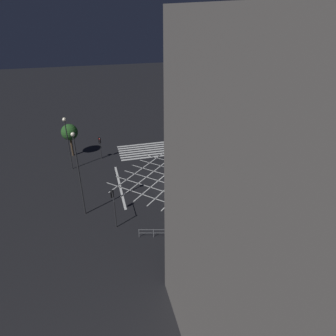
% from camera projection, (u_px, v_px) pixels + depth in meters
% --- Properties ---
extents(ground_plane, '(200.00, 200.00, 0.00)m').
position_uv_depth(ground_plane, '(168.00, 179.00, 42.34)').
color(ground_plane, black).
extents(road_markings, '(17.03, 21.85, 0.01)m').
position_uv_depth(road_markings, '(156.00, 161.00, 47.55)').
color(road_markings, silver).
rests_on(road_markings, ground_plane).
extents(traffic_light_ne_cross, '(0.36, 2.82, 3.38)m').
position_uv_depth(traffic_light_ne_cross, '(113.00, 201.00, 33.26)').
color(traffic_light_ne_cross, '#2D2D30').
rests_on(traffic_light_ne_cross, ground_plane).
extents(traffic_light_sw_cross, '(0.36, 0.39, 4.04)m').
position_uv_depth(traffic_light_sw_cross, '(207.00, 133.00, 50.11)').
color(traffic_light_sw_cross, '#2D2D30').
rests_on(traffic_light_sw_cross, ground_plane).
extents(traffic_light_median_north, '(0.36, 2.86, 4.29)m').
position_uv_depth(traffic_light_median_north, '(186.00, 187.00, 34.46)').
color(traffic_light_median_north, '#2D2D30').
rests_on(traffic_light_median_north, ground_plane).
extents(traffic_light_nw_main, '(0.39, 0.36, 3.93)m').
position_uv_depth(traffic_light_nw_main, '(255.00, 185.00, 35.62)').
color(traffic_light_nw_main, '#2D2D30').
rests_on(traffic_light_nw_main, ground_plane).
extents(traffic_light_sw_main, '(2.06, 0.36, 4.00)m').
position_uv_depth(traffic_light_sw_main, '(196.00, 133.00, 50.04)').
color(traffic_light_sw_main, '#2D2D30').
rests_on(traffic_light_sw_main, ground_plane).
extents(traffic_light_nw_cross, '(0.36, 0.39, 3.55)m').
position_uv_depth(traffic_light_nw_cross, '(255.00, 189.00, 35.24)').
color(traffic_light_nw_cross, '#2D2D30').
rests_on(traffic_light_nw_cross, ground_plane).
extents(traffic_light_se_cross, '(0.36, 0.39, 3.72)m').
position_uv_depth(traffic_light_se_cross, '(100.00, 144.00, 46.86)').
color(traffic_light_se_cross, '#2D2D30').
rests_on(traffic_light_se_cross, ground_plane).
extents(street_lamp_east, '(0.43, 0.43, 9.63)m').
position_uv_depth(street_lamp_east, '(180.00, 183.00, 29.60)').
color(street_lamp_east, '#2D2D30').
rests_on(street_lamp_east, ground_plane).
extents(street_lamp_west, '(0.47, 0.47, 10.25)m').
position_uv_depth(street_lamp_west, '(77.00, 163.00, 32.13)').
color(street_lamp_west, '#2D2D30').
rests_on(street_lamp_west, ground_plane).
extents(street_lamp_far, '(0.59, 0.59, 8.05)m').
position_uv_depth(street_lamp_far, '(66.00, 131.00, 42.28)').
color(street_lamp_far, '#2D2D30').
rests_on(street_lamp_far, ground_plane).
extents(street_tree_near, '(2.58, 2.58, 5.37)m').
position_uv_depth(street_tree_near, '(70.00, 132.00, 47.32)').
color(street_tree_near, brown).
rests_on(street_tree_near, ground_plane).
extents(waiting_car, '(1.71, 4.38, 1.32)m').
position_uv_depth(waiting_car, '(210.00, 207.00, 35.40)').
color(waiting_car, black).
rests_on(waiting_car, ground_plane).
extents(pedestrian_railing, '(5.94, 1.63, 1.05)m').
position_uv_depth(pedestrian_railing, '(168.00, 232.00, 31.34)').
color(pedestrian_railing, '#9EA0A5').
rests_on(pedestrian_railing, ground_plane).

